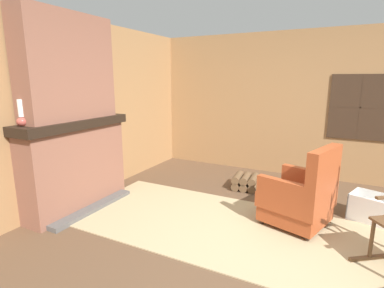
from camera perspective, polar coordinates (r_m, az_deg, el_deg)
The scene contains 11 objects.
ground_plane at distance 3.23m, azimuth 14.72°, elevation -20.07°, with size 14.00×14.00×0.00m, color brown.
wood_panel_wall_left at distance 4.30m, azimuth -23.81°, elevation 5.24°, with size 0.06×6.16×2.52m.
wood_panel_wall_back at distance 5.54m, azimuth 22.09°, elevation 6.76°, with size 6.16×0.09×2.52m.
fireplace_hearth at distance 4.25m, azimuth -21.12°, elevation -3.70°, with size 0.57×1.55×1.20m.
chimney_breast at distance 4.11m, azimuth -22.61°, elevation 13.33°, with size 0.32×1.28×1.29m.
area_rug at distance 3.66m, azimuth 7.19°, elevation -15.51°, with size 3.89×1.67×0.01m.
armchair at distance 3.77m, azimuth 19.92°, elevation -9.57°, with size 0.87×0.86×0.99m.
firewood_stack at distance 4.84m, azimuth 10.13°, elevation -7.09°, with size 0.42×0.42×0.23m.
laundry_basket at distance 4.34m, azimuth 31.03°, elevation -10.38°, with size 0.55×0.49×0.33m.
oil_lamp_vase at distance 3.78m, azimuth -29.67°, elevation 4.54°, with size 0.12×0.12×0.29m.
storage_case at distance 4.22m, azimuth -21.35°, elevation 5.49°, with size 0.16×0.24×0.14m.
Camera 1 is at (0.51, -2.69, 1.71)m, focal length 28.00 mm.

